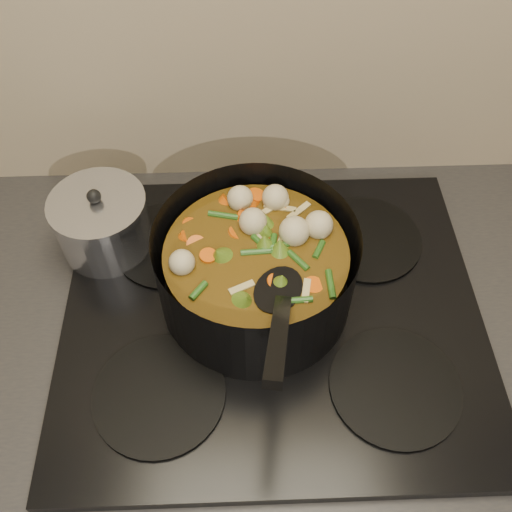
{
  "coord_description": "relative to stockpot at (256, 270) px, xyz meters",
  "views": [
    {
      "loc": [
        -0.04,
        1.47,
        1.65
      ],
      "look_at": [
        -0.02,
        1.96,
        1.03
      ],
      "focal_mm": 40.0,
      "sensor_mm": 36.0,
      "label": 1
    }
  ],
  "objects": [
    {
      "name": "stovetop",
      "position": [
        0.02,
        -0.03,
        -0.07
      ],
      "size": [
        0.62,
        0.54,
        0.03
      ],
      "color": "black",
      "rests_on": "counter"
    },
    {
      "name": "counter",
      "position": [
        0.02,
        -0.03,
        -0.54
      ],
      "size": [
        2.64,
        0.64,
        0.91
      ],
      "color": "brown",
      "rests_on": "ground"
    },
    {
      "name": "stockpot",
      "position": [
        0.0,
        0.0,
        0.0
      ],
      "size": [
        0.36,
        0.43,
        0.21
      ],
      "rotation": [
        0.0,
        0.0,
        -0.35
      ],
      "color": "black",
      "rests_on": "stovetop"
    },
    {
      "name": "saucepan",
      "position": [
        -0.24,
        0.11,
        -0.02
      ],
      "size": [
        0.15,
        0.15,
        0.12
      ],
      "rotation": [
        0.0,
        0.0,
        0.39
      ],
      "color": "silver",
      "rests_on": "stovetop"
    }
  ]
}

